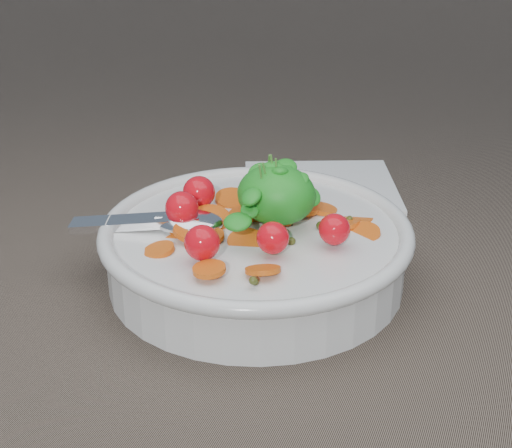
% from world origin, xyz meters
% --- Properties ---
extents(ground, '(6.00, 6.00, 0.00)m').
position_xyz_m(ground, '(0.00, 0.00, 0.00)').
color(ground, brown).
rests_on(ground, ground).
extents(bowl, '(0.27, 0.25, 0.11)m').
position_xyz_m(bowl, '(0.01, -0.02, 0.03)').
color(bowl, silver).
rests_on(bowl, ground).
extents(napkin, '(0.19, 0.18, 0.01)m').
position_xyz_m(napkin, '(0.00, 0.17, 0.00)').
color(napkin, white).
rests_on(napkin, ground).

